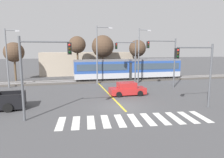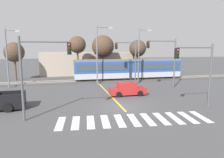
{
  "view_description": "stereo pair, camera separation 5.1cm",
  "coord_description": "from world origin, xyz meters",
  "px_view_note": "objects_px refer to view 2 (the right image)",
  "views": [
    {
      "loc": [
        -5.0,
        -17.44,
        5.4
      ],
      "look_at": [
        0.71,
        6.89,
        1.6
      ],
      "focal_mm": 32.0,
      "sensor_mm": 36.0,
      "label": 1
    },
    {
      "loc": [
        -4.95,
        -17.46,
        5.4
      ],
      "look_at": [
        0.71,
        6.89,
        1.6
      ],
      "focal_mm": 32.0,
      "sensor_mm": 36.0,
      "label": 2
    }
  ],
  "objects_px": {
    "sedan_crossing": "(127,89)",
    "street_lamp_west": "(8,55)",
    "traffic_light_near_right": "(199,66)",
    "traffic_light_far_right": "(129,56)",
    "street_lamp_centre": "(99,51)",
    "traffic_light_mid_right": "(166,55)",
    "bare_tree_west": "(77,45)",
    "bare_tree_far_west": "(14,52)",
    "bare_tree_far_east": "(138,49)",
    "bare_tree_east": "(103,47)",
    "light_rail_tram": "(129,68)",
    "traffic_light_near_left": "(38,65)",
    "street_lamp_east": "(140,52)"
  },
  "relations": [
    {
      "from": "sedan_crossing",
      "to": "bare_tree_far_west",
      "type": "bearing_deg",
      "value": 136.07
    },
    {
      "from": "traffic_light_mid_right",
      "to": "sedan_crossing",
      "type": "bearing_deg",
      "value": -155.37
    },
    {
      "from": "traffic_light_far_right",
      "to": "light_rail_tram",
      "type": "bearing_deg",
      "value": 73.14
    },
    {
      "from": "street_lamp_centre",
      "to": "bare_tree_far_east",
      "type": "xyz_separation_m",
      "value": [
        9.09,
        7.65,
        0.43
      ]
    },
    {
      "from": "light_rail_tram",
      "to": "traffic_light_near_left",
      "type": "bearing_deg",
      "value": -126.12
    },
    {
      "from": "traffic_light_mid_right",
      "to": "bare_tree_east",
      "type": "distance_m",
      "value": 14.75
    },
    {
      "from": "bare_tree_far_west",
      "to": "bare_tree_west",
      "type": "relative_size",
      "value": 0.85
    },
    {
      "from": "light_rail_tram",
      "to": "bare_tree_far_east",
      "type": "height_order",
      "value": "bare_tree_far_east"
    },
    {
      "from": "traffic_light_near_left",
      "to": "bare_tree_east",
      "type": "distance_m",
      "value": 24.36
    },
    {
      "from": "light_rail_tram",
      "to": "bare_tree_east",
      "type": "distance_m",
      "value": 7.44
    },
    {
      "from": "traffic_light_near_right",
      "to": "street_lamp_east",
      "type": "bearing_deg",
      "value": 90.05
    },
    {
      "from": "street_lamp_east",
      "to": "bare_tree_west",
      "type": "relative_size",
      "value": 1.12
    },
    {
      "from": "traffic_light_near_right",
      "to": "street_lamp_centre",
      "type": "xyz_separation_m",
      "value": [
        -6.62,
        14.61,
        1.09
      ]
    },
    {
      "from": "bare_tree_far_west",
      "to": "street_lamp_east",
      "type": "bearing_deg",
      "value": -18.56
    },
    {
      "from": "street_lamp_centre",
      "to": "traffic_light_mid_right",
      "type": "bearing_deg",
      "value": -31.98
    },
    {
      "from": "traffic_light_near_left",
      "to": "bare_tree_east",
      "type": "xyz_separation_m",
      "value": [
        9.06,
        22.56,
        1.65
      ]
    },
    {
      "from": "street_lamp_centre",
      "to": "street_lamp_east",
      "type": "relative_size",
      "value": 1.03
    },
    {
      "from": "traffic_light_near_right",
      "to": "traffic_light_far_right",
      "type": "bearing_deg",
      "value": 100.02
    },
    {
      "from": "traffic_light_far_right",
      "to": "traffic_light_near_right",
      "type": "bearing_deg",
      "value": -79.98
    },
    {
      "from": "light_rail_tram",
      "to": "bare_tree_far_west",
      "type": "height_order",
      "value": "bare_tree_far_west"
    },
    {
      "from": "light_rail_tram",
      "to": "traffic_light_near_right",
      "type": "bearing_deg",
      "value": -86.75
    },
    {
      "from": "bare_tree_far_west",
      "to": "bare_tree_west",
      "type": "distance_m",
      "value": 10.61
    },
    {
      "from": "street_lamp_west",
      "to": "bare_tree_far_west",
      "type": "bearing_deg",
      "value": 96.55
    },
    {
      "from": "sedan_crossing",
      "to": "street_lamp_east",
      "type": "bearing_deg",
      "value": 60.52
    },
    {
      "from": "traffic_light_near_right",
      "to": "bare_tree_east",
      "type": "bearing_deg",
      "value": 101.1
    },
    {
      "from": "sedan_crossing",
      "to": "street_lamp_west",
      "type": "relative_size",
      "value": 0.52
    },
    {
      "from": "light_rail_tram",
      "to": "street_lamp_east",
      "type": "distance_m",
      "value": 4.01
    },
    {
      "from": "street_lamp_centre",
      "to": "bare_tree_west",
      "type": "relative_size",
      "value": 1.15
    },
    {
      "from": "traffic_light_far_right",
      "to": "bare_tree_far_east",
      "type": "distance_m",
      "value": 10.5
    },
    {
      "from": "street_lamp_centre",
      "to": "bare_tree_west",
      "type": "xyz_separation_m",
      "value": [
        -2.76,
        6.26,
        1.05
      ]
    },
    {
      "from": "traffic_light_far_right",
      "to": "street_lamp_centre",
      "type": "height_order",
      "value": "street_lamp_centre"
    },
    {
      "from": "bare_tree_far_west",
      "to": "bare_tree_east",
      "type": "bearing_deg",
      "value": 5.37
    },
    {
      "from": "light_rail_tram",
      "to": "street_lamp_east",
      "type": "bearing_deg",
      "value": -70.56
    },
    {
      "from": "sedan_crossing",
      "to": "street_lamp_west",
      "type": "distance_m",
      "value": 17.04
    },
    {
      "from": "traffic_light_near_right",
      "to": "street_lamp_east",
      "type": "xyz_separation_m",
      "value": [
        -0.01,
        14.53,
        0.91
      ]
    },
    {
      "from": "street_lamp_centre",
      "to": "bare_tree_west",
      "type": "distance_m",
      "value": 6.92
    },
    {
      "from": "traffic_light_near_right",
      "to": "bare_tree_far_east",
      "type": "height_order",
      "value": "bare_tree_far_east"
    },
    {
      "from": "light_rail_tram",
      "to": "street_lamp_west",
      "type": "xyz_separation_m",
      "value": [
        -18.16,
        -2.86,
        2.53
      ]
    },
    {
      "from": "bare_tree_far_west",
      "to": "street_lamp_centre",
      "type": "bearing_deg",
      "value": -26.44
    },
    {
      "from": "light_rail_tram",
      "to": "bare_tree_east",
      "type": "xyz_separation_m",
      "value": [
        -3.47,
        5.4,
        3.77
      ]
    },
    {
      "from": "traffic_light_near_left",
      "to": "light_rail_tram",
      "type": "bearing_deg",
      "value": 53.88
    },
    {
      "from": "traffic_light_mid_right",
      "to": "bare_tree_far_west",
      "type": "height_order",
      "value": "traffic_light_mid_right"
    },
    {
      "from": "traffic_light_mid_right",
      "to": "bare_tree_west",
      "type": "height_order",
      "value": "bare_tree_west"
    },
    {
      "from": "street_lamp_east",
      "to": "bare_tree_east",
      "type": "height_order",
      "value": "street_lamp_east"
    },
    {
      "from": "light_rail_tram",
      "to": "traffic_light_near_left",
      "type": "xyz_separation_m",
      "value": [
        -12.52,
        -17.16,
        2.13
      ]
    },
    {
      "from": "bare_tree_west",
      "to": "bare_tree_east",
      "type": "distance_m",
      "value": 5.27
    },
    {
      "from": "traffic_light_near_left",
      "to": "street_lamp_centre",
      "type": "xyz_separation_m",
      "value": [
        6.88,
        14.49,
        0.83
      ]
    },
    {
      "from": "sedan_crossing",
      "to": "traffic_light_near_right",
      "type": "distance_m",
      "value": 8.54
    },
    {
      "from": "traffic_light_far_right",
      "to": "bare_tree_far_west",
      "type": "xyz_separation_m",
      "value": [
        -17.63,
        8.26,
        0.43
      ]
    },
    {
      "from": "traffic_light_far_right",
      "to": "street_lamp_centre",
      "type": "distance_m",
      "value": 4.68
    }
  ]
}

